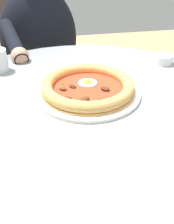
{
  "coord_description": "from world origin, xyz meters",
  "views": [
    {
      "loc": [
        0.64,
        -0.12,
        1.12
      ],
      "look_at": [
        0.04,
        -0.0,
        0.71
      ],
      "focal_mm": 41.24,
      "sensor_mm": 36.0,
      "label": 1
    }
  ],
  "objects_px": {
    "diner_person": "(43,75)",
    "ramekin_capers": "(164,59)",
    "pizza_on_plate": "(88,88)",
    "cafe_chair_diner": "(38,62)",
    "dining_table": "(85,141)"
  },
  "relations": [
    {
      "from": "diner_person",
      "to": "ramekin_capers",
      "type": "bearing_deg",
      "value": 44.88
    },
    {
      "from": "pizza_on_plate",
      "to": "ramekin_capers",
      "type": "height_order",
      "value": "pizza_on_plate"
    },
    {
      "from": "diner_person",
      "to": "cafe_chair_diner",
      "type": "relative_size",
      "value": 1.27
    },
    {
      "from": "diner_person",
      "to": "cafe_chair_diner",
      "type": "distance_m",
      "value": 0.15
    },
    {
      "from": "dining_table",
      "to": "cafe_chair_diner",
      "type": "xyz_separation_m",
      "value": [
        -0.82,
        -0.12,
        -0.05
      ]
    },
    {
      "from": "pizza_on_plate",
      "to": "cafe_chair_diner",
      "type": "xyz_separation_m",
      "value": [
        -0.78,
        -0.14,
        -0.22
      ]
    },
    {
      "from": "pizza_on_plate",
      "to": "ramekin_capers",
      "type": "relative_size",
      "value": 4.5
    },
    {
      "from": "ramekin_capers",
      "to": "cafe_chair_diner",
      "type": "bearing_deg",
      "value": -141.89
    },
    {
      "from": "diner_person",
      "to": "pizza_on_plate",
      "type": "bearing_deg",
      "value": 10.89
    },
    {
      "from": "dining_table",
      "to": "ramekin_capers",
      "type": "distance_m",
      "value": 0.44
    },
    {
      "from": "dining_table",
      "to": "pizza_on_plate",
      "type": "bearing_deg",
      "value": 158.03
    },
    {
      "from": "cafe_chair_diner",
      "to": "dining_table",
      "type": "bearing_deg",
      "value": 8.64
    },
    {
      "from": "dining_table",
      "to": "diner_person",
      "type": "bearing_deg",
      "value": -171.21
    },
    {
      "from": "pizza_on_plate",
      "to": "diner_person",
      "type": "bearing_deg",
      "value": -169.11
    },
    {
      "from": "dining_table",
      "to": "ramekin_capers",
      "type": "bearing_deg",
      "value": 121.91
    }
  ]
}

